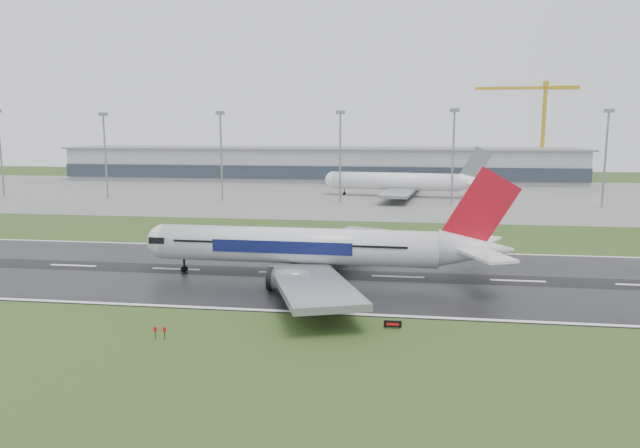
# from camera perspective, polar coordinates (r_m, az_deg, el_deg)

# --- Properties ---
(ground) EXTENTS (520.00, 520.00, 0.00)m
(ground) POSITION_cam_1_polar(r_m,az_deg,el_deg) (111.59, -13.61, -4.25)
(ground) COLOR #294318
(ground) RESTS_ON ground
(runway) EXTENTS (400.00, 45.00, 0.10)m
(runway) POSITION_cam_1_polar(r_m,az_deg,el_deg) (111.58, -13.61, -4.22)
(runway) COLOR black
(runway) RESTS_ON ground
(apron) EXTENTS (400.00, 130.00, 0.08)m
(apron) POSITION_cam_1_polar(r_m,az_deg,el_deg) (230.77, -2.17, 2.92)
(apron) COLOR slate
(apron) RESTS_ON ground
(terminal) EXTENTS (240.00, 36.00, 15.00)m
(terminal) POSITION_cam_1_polar(r_m,az_deg,el_deg) (289.16, -0.07, 5.69)
(terminal) COLOR #989AA3
(terminal) RESTS_ON ground
(main_airliner) EXTENTS (63.70, 60.78, 18.46)m
(main_airliner) POSITION_cam_1_polar(r_m,az_deg,el_deg) (100.38, 0.23, -0.05)
(main_airliner) COLOR silver
(main_airliner) RESTS_ON runway
(parked_airliner) EXTENTS (68.07, 64.37, 18.05)m
(parked_airliner) POSITION_cam_1_polar(r_m,az_deg,el_deg) (221.67, 7.87, 4.93)
(parked_airliner) COLOR white
(parked_airliner) RESTS_ON apron
(tower_crane) EXTENTS (47.65, 3.85, 46.77)m
(tower_crane) POSITION_cam_1_polar(r_m,az_deg,el_deg) (307.79, 20.56, 8.29)
(tower_crane) COLOR gold
(tower_crane) RESTS_ON ground
(runway_sign) EXTENTS (2.31, 0.61, 1.04)m
(runway_sign) POSITION_cam_1_polar(r_m,az_deg,el_deg) (78.13, 6.96, -9.52)
(runway_sign) COLOR black
(runway_sign) RESTS_ON ground
(floodmast_0) EXTENTS (0.64, 0.64, 30.66)m
(floodmast_0) POSITION_cam_1_polar(r_m,az_deg,el_deg) (248.68, -28.22, 5.82)
(floodmast_0) COLOR gray
(floodmast_0) RESTS_ON ground
(floodmast_1) EXTENTS (0.64, 0.64, 29.38)m
(floodmast_1) POSITION_cam_1_polar(r_m,az_deg,el_deg) (227.09, -19.82, 5.98)
(floodmast_1) COLOR gray
(floodmast_1) RESTS_ON ground
(floodmast_2) EXTENTS (0.64, 0.64, 29.75)m
(floodmast_2) POSITION_cam_1_polar(r_m,az_deg,el_deg) (210.62, -9.41, 6.24)
(floodmast_2) COLOR gray
(floodmast_2) RESTS_ON ground
(floodmast_3) EXTENTS (0.64, 0.64, 29.73)m
(floodmast_3) POSITION_cam_1_polar(r_m,az_deg,el_deg) (202.15, 1.94, 6.23)
(floodmast_3) COLOR gray
(floodmast_3) RESTS_ON ground
(floodmast_4) EXTENTS (0.64, 0.64, 30.31)m
(floodmast_4) POSITION_cam_1_polar(r_m,az_deg,el_deg) (201.61, 12.59, 6.09)
(floodmast_4) COLOR gray
(floodmast_4) RESTS_ON ground
(floodmast_5) EXTENTS (0.64, 0.64, 29.96)m
(floodmast_5) POSITION_cam_1_polar(r_m,az_deg,el_deg) (210.71, 25.61, 5.49)
(floodmast_5) COLOR gray
(floodmast_5) RESTS_ON ground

